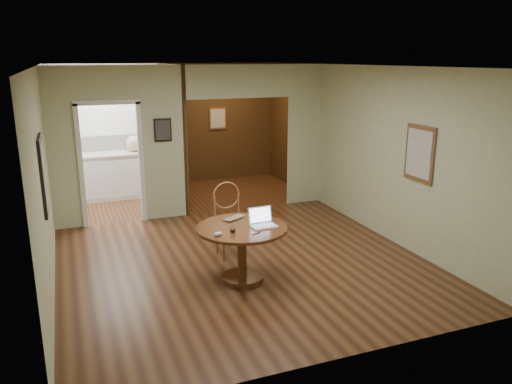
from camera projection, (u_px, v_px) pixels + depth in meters
name	position (u px, v px, depth m)	size (l,w,h in m)	color
floor	(244.00, 264.00, 7.05)	(5.00, 5.00, 0.00)	#422012
room_shell	(164.00, 142.00, 9.34)	(5.20, 7.50, 5.00)	silver
dining_table	(242.00, 241.00, 6.42)	(1.17, 1.17, 0.73)	brown
chair	(229.00, 215.00, 7.29)	(0.46, 0.46, 1.07)	olive
open_laptop	(262.00, 221.00, 6.40)	(0.33, 0.29, 0.23)	white
closed_laptop	(237.00, 219.00, 6.64)	(0.32, 0.21, 0.03)	silver
mouse	(218.00, 234.00, 6.04)	(0.12, 0.07, 0.05)	white
wine_glass	(233.00, 229.00, 6.15)	(0.08, 0.08, 0.09)	white
pen	(257.00, 233.00, 6.12)	(0.01, 0.01, 0.15)	#0D0F5D
kitchen_cabinet	(113.00, 175.00, 10.24)	(2.06, 0.60, 0.94)	white
grocery_bag	(134.00, 144.00, 10.24)	(0.33, 0.28, 0.33)	beige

